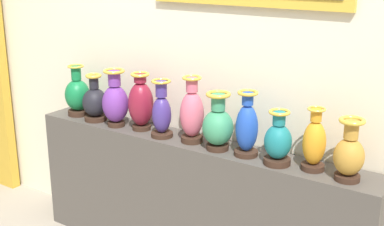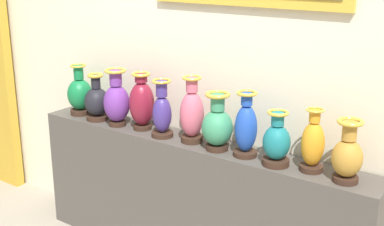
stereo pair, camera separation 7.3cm
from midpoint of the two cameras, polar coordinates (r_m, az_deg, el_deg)
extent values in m
cube|color=#4C4742|center=(3.44, -0.62, -9.87)|extent=(2.41, 0.29, 0.87)
cube|color=beige|center=(3.29, 1.39, 7.06)|extent=(5.00, 0.10, 2.84)
cylinder|color=#382319|center=(3.88, -12.84, 0.07)|extent=(0.15, 0.15, 0.04)
ellipsoid|color=#14723D|center=(3.85, -12.96, 1.93)|extent=(0.18, 0.18, 0.22)
cylinder|color=#14723D|center=(3.81, -13.12, 4.28)|extent=(0.07, 0.07, 0.10)
torus|color=gold|center=(3.80, -13.17, 5.01)|extent=(0.12, 0.12, 0.01)
cylinder|color=#382319|center=(3.73, -11.04, -0.54)|extent=(0.16, 0.16, 0.03)
ellipsoid|color=black|center=(3.70, -11.14, 1.16)|extent=(0.17, 0.17, 0.20)
cylinder|color=black|center=(3.66, -11.26, 3.33)|extent=(0.06, 0.06, 0.09)
torus|color=gold|center=(3.65, -11.30, 4.01)|extent=(0.11, 0.11, 0.02)
cylinder|color=#382319|center=(3.58, -8.87, -1.16)|extent=(0.12, 0.12, 0.03)
ellipsoid|color=#6B3393|center=(3.54, -8.97, 1.00)|extent=(0.18, 0.18, 0.25)
cylinder|color=#6B3393|center=(3.50, -9.10, 3.76)|extent=(0.08, 0.08, 0.10)
torus|color=gold|center=(3.49, -9.14, 4.55)|extent=(0.14, 0.14, 0.02)
cylinder|color=#382319|center=(3.49, -6.14, -1.56)|extent=(0.12, 0.12, 0.03)
ellipsoid|color=maroon|center=(3.44, -6.22, 0.99)|extent=(0.17, 0.17, 0.29)
cylinder|color=maroon|center=(3.40, -6.32, 3.79)|extent=(0.08, 0.08, 0.05)
torus|color=gold|center=(3.40, -6.33, 4.22)|extent=(0.12, 0.12, 0.02)
cylinder|color=#382319|center=(3.35, -3.93, -2.35)|extent=(0.14, 0.14, 0.03)
ellipsoid|color=#3F2D7F|center=(3.30, -3.97, -0.18)|extent=(0.12, 0.12, 0.24)
cylinder|color=#3F2D7F|center=(3.26, -4.03, 2.65)|extent=(0.07, 0.07, 0.10)
torus|color=gold|center=(3.25, -4.05, 3.49)|extent=(0.12, 0.12, 0.02)
cylinder|color=#382319|center=(3.24, -0.66, -2.85)|extent=(0.14, 0.14, 0.04)
ellipsoid|color=#CC5972|center=(3.19, -0.67, -0.14)|extent=(0.15, 0.15, 0.28)
cylinder|color=#CC5972|center=(3.14, -0.68, 3.10)|extent=(0.07, 0.07, 0.09)
torus|color=gold|center=(3.13, -0.68, 3.87)|extent=(0.12, 0.12, 0.02)
cylinder|color=#382319|center=(3.12, 2.14, -3.73)|extent=(0.13, 0.13, 0.03)
ellipsoid|color=#388C60|center=(3.08, 2.17, -1.59)|extent=(0.19, 0.19, 0.21)
cylinder|color=#388C60|center=(3.03, 2.20, 1.18)|extent=(0.08, 0.08, 0.10)
torus|color=gold|center=(3.02, 2.21, 2.05)|extent=(0.15, 0.15, 0.02)
cylinder|color=#382319|center=(3.04, 5.24, -4.36)|extent=(0.14, 0.14, 0.03)
ellipsoid|color=#1E47B2|center=(2.99, 5.32, -1.65)|extent=(0.13, 0.13, 0.28)
cylinder|color=#1E47B2|center=(2.94, 5.41, 1.55)|extent=(0.07, 0.07, 0.07)
torus|color=gold|center=(2.93, 5.43, 2.22)|extent=(0.12, 0.12, 0.02)
cylinder|color=#382319|center=(2.94, 8.58, -5.22)|extent=(0.15, 0.15, 0.04)
ellipsoid|color=#19727A|center=(2.90, 8.68, -3.11)|extent=(0.15, 0.15, 0.20)
cylinder|color=#19727A|center=(2.85, 8.80, -0.59)|extent=(0.07, 0.07, 0.07)
torus|color=gold|center=(2.84, 8.83, 0.09)|extent=(0.12, 0.12, 0.02)
cylinder|color=#382319|center=(2.90, 12.35, -5.78)|extent=(0.13, 0.13, 0.03)
ellipsoid|color=orange|center=(2.85, 12.52, -3.22)|extent=(0.12, 0.12, 0.24)
cylinder|color=orange|center=(2.80, 12.72, -0.24)|extent=(0.06, 0.06, 0.07)
torus|color=gold|center=(2.79, 12.77, 0.42)|extent=(0.10, 0.10, 0.01)
cylinder|color=#382319|center=(2.81, 15.89, -6.78)|extent=(0.13, 0.13, 0.03)
ellipsoid|color=#B27F2D|center=(2.77, 16.07, -4.62)|extent=(0.16, 0.16, 0.20)
cylinder|color=#B27F2D|center=(2.72, 16.32, -1.76)|extent=(0.07, 0.07, 0.09)
torus|color=gold|center=(2.71, 16.40, -0.81)|extent=(0.13, 0.13, 0.02)
camera|label=1|loc=(0.04, -90.65, -0.20)|focal=48.72mm
camera|label=2|loc=(0.04, 89.35, 0.20)|focal=48.72mm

